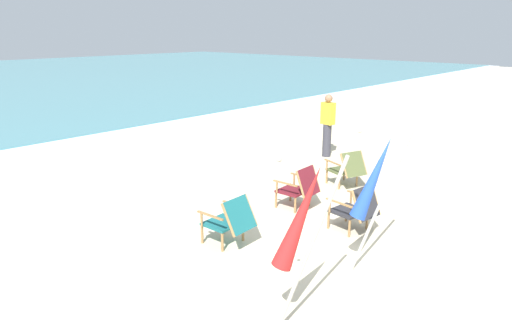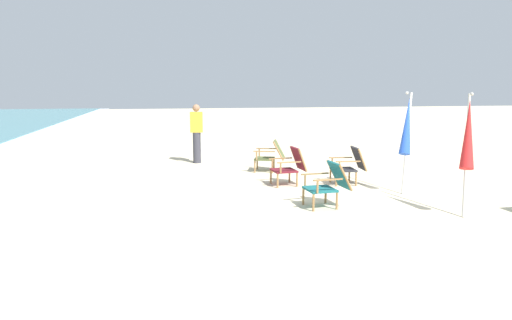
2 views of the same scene
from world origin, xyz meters
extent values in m
plane|color=beige|center=(0.00, 0.00, 0.00)|extent=(80.00, 80.00, 0.00)
cube|color=white|center=(0.00, 9.76, 0.03)|extent=(80.00, 1.10, 0.06)
cube|color=maroon|center=(0.60, 1.80, 0.32)|extent=(0.55, 0.51, 0.04)
cube|color=maroon|center=(0.62, 1.47, 0.56)|extent=(0.51, 0.25, 0.50)
cylinder|color=olive|center=(0.35, 2.00, 0.16)|extent=(0.04, 0.04, 0.32)
cylinder|color=olive|center=(0.82, 2.03, 0.16)|extent=(0.04, 0.04, 0.32)
cylinder|color=olive|center=(0.38, 1.57, 0.16)|extent=(0.04, 0.04, 0.32)
cylinder|color=olive|center=(0.84, 1.60, 0.16)|extent=(0.04, 0.04, 0.32)
cube|color=olive|center=(0.32, 1.76, 0.54)|extent=(0.07, 0.53, 0.02)
cylinder|color=olive|center=(0.31, 1.95, 0.43)|extent=(0.04, 0.04, 0.22)
cube|color=olive|center=(0.88, 1.80, 0.54)|extent=(0.07, 0.53, 0.02)
cylinder|color=olive|center=(0.87, 1.99, 0.43)|extent=(0.04, 0.04, 0.22)
cylinder|color=olive|center=(0.36, 1.45, 0.56)|extent=(0.05, 0.22, 0.50)
cylinder|color=olive|center=(0.87, 1.48, 0.56)|extent=(0.05, 0.22, 0.50)
cube|color=#196066|center=(-1.31, 1.68, 0.32)|extent=(0.55, 0.51, 0.04)
cube|color=#196066|center=(-1.29, 1.32, 0.55)|extent=(0.51, 0.30, 0.48)
cylinder|color=olive|center=(-1.56, 1.88, 0.16)|extent=(0.04, 0.04, 0.32)
cylinder|color=olive|center=(-1.09, 1.91, 0.16)|extent=(0.04, 0.04, 0.32)
cylinder|color=olive|center=(-1.54, 1.45, 0.16)|extent=(0.04, 0.04, 0.32)
cylinder|color=olive|center=(-1.07, 1.48, 0.16)|extent=(0.04, 0.04, 0.32)
cube|color=olive|center=(-1.59, 1.64, 0.54)|extent=(0.07, 0.53, 0.02)
cylinder|color=olive|center=(-1.60, 1.83, 0.43)|extent=(0.04, 0.04, 0.22)
cube|color=olive|center=(-1.03, 1.68, 0.54)|extent=(0.07, 0.53, 0.02)
cylinder|color=olive|center=(-1.04, 1.86, 0.43)|extent=(0.04, 0.04, 0.22)
cylinder|color=olive|center=(-1.55, 1.30, 0.55)|extent=(0.06, 0.28, 0.48)
cylinder|color=olive|center=(-1.04, 1.33, 0.55)|extent=(0.06, 0.28, 0.48)
cube|color=#515B33|center=(2.31, 1.82, 0.32)|extent=(0.65, 0.63, 0.04)
cube|color=#515B33|center=(2.19, 1.48, 0.55)|extent=(0.56, 0.42, 0.48)
cylinder|color=olive|center=(2.16, 2.10, 0.16)|extent=(0.04, 0.04, 0.32)
cylinder|color=olive|center=(2.60, 1.95, 0.16)|extent=(0.04, 0.04, 0.32)
cylinder|color=olive|center=(2.02, 1.69, 0.16)|extent=(0.04, 0.04, 0.32)
cylinder|color=olive|center=(2.46, 1.54, 0.16)|extent=(0.04, 0.04, 0.32)
cube|color=olive|center=(2.04, 1.89, 0.54)|extent=(0.21, 0.51, 0.02)
cylinder|color=olive|center=(2.10, 2.07, 0.43)|extent=(0.04, 0.04, 0.22)
cube|color=olive|center=(2.57, 1.71, 0.54)|extent=(0.21, 0.51, 0.02)
cylinder|color=olive|center=(2.63, 1.89, 0.43)|extent=(0.04, 0.04, 0.22)
cylinder|color=olive|center=(1.95, 1.56, 0.55)|extent=(0.13, 0.28, 0.48)
cylinder|color=olive|center=(2.43, 1.39, 0.55)|extent=(0.13, 0.28, 0.48)
cube|color=#28282D|center=(0.44, 0.51, 0.32)|extent=(0.57, 0.53, 0.04)
cube|color=#28282D|center=(0.40, 0.17, 0.56)|extent=(0.52, 0.28, 0.50)
cylinder|color=olive|center=(0.23, 0.75, 0.16)|extent=(0.04, 0.04, 0.32)
cylinder|color=olive|center=(0.69, 0.70, 0.16)|extent=(0.04, 0.04, 0.32)
cylinder|color=olive|center=(0.18, 0.32, 0.16)|extent=(0.04, 0.04, 0.32)
cylinder|color=olive|center=(0.65, 0.27, 0.16)|extent=(0.04, 0.04, 0.32)
cube|color=olive|center=(0.16, 0.52, 0.54)|extent=(0.09, 0.53, 0.02)
cylinder|color=olive|center=(0.18, 0.71, 0.43)|extent=(0.04, 0.04, 0.22)
cube|color=olive|center=(0.71, 0.46, 0.54)|extent=(0.09, 0.53, 0.02)
cylinder|color=olive|center=(0.73, 0.65, 0.43)|extent=(0.04, 0.04, 0.22)
cylinder|color=olive|center=(0.15, 0.20, 0.56)|extent=(0.06, 0.24, 0.50)
cylinder|color=olive|center=(0.65, 0.15, 0.56)|extent=(0.06, 0.24, 0.50)
cylinder|color=#B7B2A8|center=(-0.41, -0.48, 0.99)|extent=(0.64, 0.50, 1.99)
cone|color=blue|center=(-0.51, -0.40, 1.33)|extent=(0.62, 0.54, 1.16)
sphere|color=#B7B2A8|center=(-0.70, -0.26, 1.97)|extent=(0.06, 0.06, 0.06)
cylinder|color=#B7B2A8|center=(-2.11, -0.57, 0.98)|extent=(0.66, 0.47, 1.98)
cone|color=red|center=(-2.22, -0.50, 1.33)|extent=(0.62, 0.53, 1.16)
sphere|color=#B7B2A8|center=(-2.41, -0.36, 1.97)|extent=(0.06, 0.06, 0.06)
cylinder|color=#383842|center=(3.99, 3.37, 0.43)|extent=(0.22, 0.22, 0.86)
cube|color=gold|center=(3.99, 3.37, 1.14)|extent=(0.24, 0.36, 0.56)
sphere|color=#9E7051|center=(3.99, 3.37, 1.53)|extent=(0.20, 0.20, 0.20)
camera|label=1|loc=(-5.75, -3.14, 3.20)|focal=32.00mm
camera|label=2|loc=(-8.67, 4.41, 2.05)|focal=32.00mm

